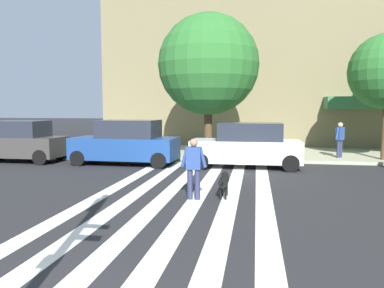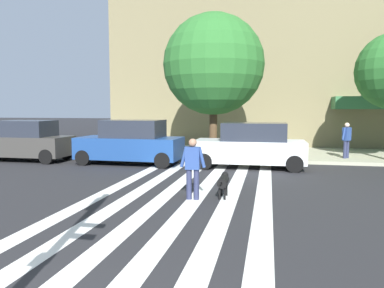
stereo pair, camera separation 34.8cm
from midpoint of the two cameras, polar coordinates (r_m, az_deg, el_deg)
ground_plane at (r=10.25m, az=-1.76°, el=-8.28°), size 160.00×160.00×0.00m
sidewalk_far at (r=20.16m, az=4.98°, el=-1.30°), size 80.00×6.00×0.15m
crosswalk_stripes at (r=10.22m, az=-1.01°, el=-8.30°), size 4.95×13.81×0.01m
parked_car_near_curb at (r=18.99m, az=-23.66°, el=0.36°), size 4.30×1.88×1.88m
parked_car_behind_first at (r=16.53m, az=-8.76°, el=0.18°), size 4.58×2.07×1.94m
parked_car_third_in_line at (r=15.51m, az=9.60°, el=-0.29°), size 4.46×1.93×1.85m
street_tree_nearest at (r=18.18m, az=3.89°, el=12.00°), size 4.81×4.81×6.78m
pedestrian_dog_walker at (r=9.93m, az=1.12°, el=-3.27°), size 0.70×0.24×1.64m
dog_on_leash at (r=10.32m, az=5.80°, el=-5.69°), size 0.27×1.12×0.65m
pedestrian_bystander at (r=18.61m, az=23.05°, el=0.82°), size 0.54×0.58×1.64m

